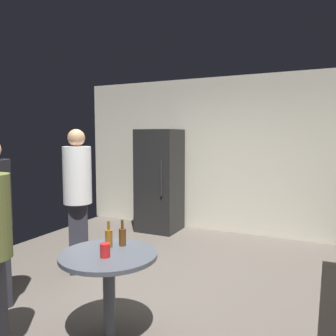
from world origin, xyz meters
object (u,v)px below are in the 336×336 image
at_px(foreground_table, 109,266).
at_px(plastic_cup_red, 105,250).
at_px(refrigerator, 160,180).
at_px(beer_bottle_brown, 122,236).
at_px(beer_bottle_amber, 109,238).
at_px(person_in_white_shirt, 78,190).

xyz_separation_m(foreground_table, plastic_cup_red, (0.03, -0.09, 0.16)).
bearing_deg(refrigerator, beer_bottle_brown, -69.00).
distance_m(refrigerator, beer_bottle_brown, 3.14).
height_order(beer_bottle_amber, person_in_white_shirt, person_in_white_shirt).
bearing_deg(plastic_cup_red, foreground_table, 109.24).
bearing_deg(foreground_table, beer_bottle_amber, 123.84).
relative_size(foreground_table, person_in_white_shirt, 0.45).
height_order(beer_bottle_brown, plastic_cup_red, beer_bottle_brown).
distance_m(foreground_table, beer_bottle_amber, 0.24).
xyz_separation_m(refrigerator, person_in_white_shirt, (-0.02, -2.15, 0.14)).
height_order(foreground_table, beer_bottle_brown, beer_bottle_brown).
relative_size(foreground_table, beer_bottle_amber, 3.48).
relative_size(refrigerator, beer_bottle_amber, 7.83).
distance_m(foreground_table, person_in_white_shirt, 1.57).
height_order(refrigerator, foreground_table, refrigerator).
relative_size(beer_bottle_brown, plastic_cup_red, 2.09).
height_order(refrigerator, beer_bottle_amber, refrigerator).
height_order(foreground_table, person_in_white_shirt, person_in_white_shirt).
xyz_separation_m(foreground_table, beer_bottle_amber, (-0.08, 0.12, 0.19)).
bearing_deg(person_in_white_shirt, beer_bottle_brown, 19.38).
height_order(refrigerator, person_in_white_shirt, refrigerator).
height_order(refrigerator, beer_bottle_brown, refrigerator).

